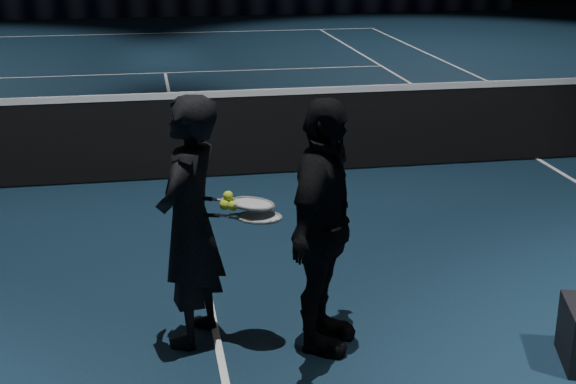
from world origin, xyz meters
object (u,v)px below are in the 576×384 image
object	(u,v)px
player_a	(190,222)
player_b	(322,228)
racket_lower	(259,217)
tennis_balls	(229,203)
racket_upper	(252,204)

from	to	relation	value
player_a	player_b	distance (m)	0.85
player_a	racket_lower	xyz separation A→B (m)	(0.43, -0.13, 0.05)
player_b	tennis_balls	distance (m)	0.61
player_a	tennis_balls	xyz separation A→B (m)	(0.25, -0.07, 0.14)
racket_lower	player_b	bearing A→B (deg)	0.00
player_a	tennis_balls	world-z (taller)	player_a
player_b	racket_upper	distance (m)	0.47
player_a	player_b	bearing A→B (deg)	101.09
racket_upper	tennis_balls	world-z (taller)	tennis_balls
player_b	racket_lower	size ratio (longest dim) A/B	2.44
racket_lower	tennis_balls	xyz separation A→B (m)	(-0.19, 0.06, 0.09)
tennis_balls	player_b	bearing A→B (deg)	-16.84
racket_lower	racket_upper	bearing A→B (deg)	141.34
player_a	racket_upper	world-z (taller)	player_a
player_a	racket_upper	distance (m)	0.42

